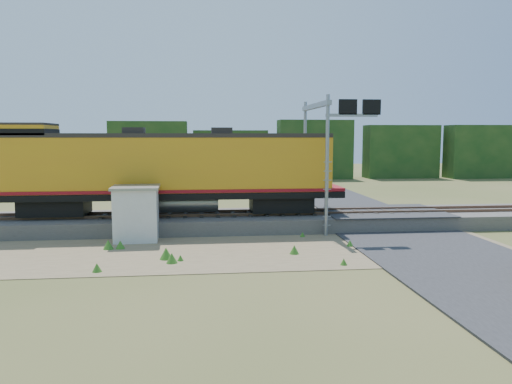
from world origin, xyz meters
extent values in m
plane|color=#475123|center=(0.00, 0.00, 0.00)|extent=(140.00, 140.00, 0.00)
cube|color=slate|center=(0.00, 6.00, 0.40)|extent=(70.00, 5.00, 0.80)
cube|color=brown|center=(0.00, 5.28, 0.88)|extent=(70.00, 0.10, 0.16)
cube|color=brown|center=(0.00, 6.72, 0.88)|extent=(70.00, 0.10, 0.16)
cube|color=#8C7754|center=(-2.00, 0.50, 0.01)|extent=(26.00, 8.00, 0.03)
cube|color=#38383A|center=(7.00, 6.00, 0.83)|extent=(7.00, 5.20, 0.06)
cube|color=#38383A|center=(7.00, 22.00, 0.04)|extent=(7.00, 24.00, 0.08)
cube|color=#163A15|center=(0.00, 38.00, 3.25)|extent=(36.00, 3.00, 6.50)
cube|color=black|center=(-11.58, 6.00, 1.39)|extent=(3.47, 2.21, 0.87)
cube|color=black|center=(0.94, 6.00, 1.39)|extent=(3.47, 2.21, 0.87)
cube|color=black|center=(-5.32, 6.00, 2.00)|extent=(19.25, 2.89, 0.35)
cylinder|color=gray|center=(-5.32, 6.00, 1.54)|extent=(5.29, 1.16, 1.16)
cube|color=orange|center=(-5.32, 6.00, 3.66)|extent=(17.81, 2.79, 2.98)
cube|color=maroon|center=(-5.32, 6.00, 2.29)|extent=(19.25, 2.94, 0.17)
cube|color=#28231E|center=(-5.32, 6.00, 5.27)|extent=(17.81, 2.84, 0.23)
cube|color=orange|center=(-12.83, 6.00, 5.49)|extent=(2.50, 2.79, 0.67)
cube|color=#28231E|center=(-12.83, 6.00, 5.87)|extent=(2.50, 2.84, 0.12)
cube|color=black|center=(-12.83, 6.00, 5.45)|extent=(2.55, 2.84, 0.34)
cube|color=maroon|center=(-14.27, 6.00, 3.33)|extent=(0.10, 1.93, 1.16)
cube|color=#28231E|center=(-7.24, 6.00, 5.49)|extent=(1.16, 0.96, 0.43)
cube|color=#28231E|center=(-2.43, 6.00, 5.49)|extent=(1.16, 0.96, 0.43)
cube|color=silver|center=(-6.86, 3.17, 1.32)|extent=(2.18, 2.18, 2.64)
cube|color=gray|center=(-6.86, 3.17, 2.69)|extent=(2.40, 2.40, 0.13)
cylinder|color=gray|center=(2.90, 3.20, 3.68)|extent=(0.19, 0.19, 7.36)
cylinder|color=gray|center=(2.90, 8.80, 3.68)|extent=(0.19, 0.19, 7.36)
cube|color=gray|center=(2.90, 6.00, 6.94)|extent=(0.26, 6.20, 0.26)
cube|color=gray|center=(4.16, 3.20, 6.31)|extent=(2.73, 0.16, 0.16)
cube|color=black|center=(3.95, 3.20, 6.73)|extent=(0.95, 0.16, 0.79)
cube|color=black|center=(5.21, 3.20, 6.73)|extent=(0.95, 0.16, 0.79)
camera|label=1|loc=(-3.57, -22.10, 5.24)|focal=35.00mm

